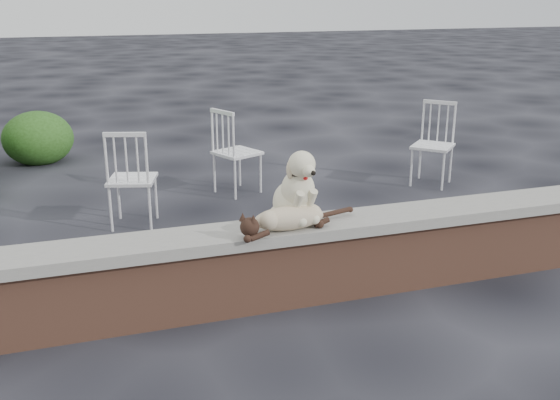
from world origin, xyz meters
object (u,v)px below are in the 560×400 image
object	(u,v)px
chair_c	(132,177)
chair_e	(237,151)
cat	(289,217)
dog	(293,184)
chair_d	(433,144)

from	to	relation	value
chair_c	chair_e	xyz separation A→B (m)	(1.19, 0.70, 0.00)
cat	chair_e	bearing A→B (deg)	71.54
dog	cat	xyz separation A→B (m)	(-0.08, -0.15, -0.18)
chair_c	dog	bearing A→B (deg)	132.74
cat	chair_e	world-z (taller)	chair_e
chair_e	cat	bearing A→B (deg)	148.08
dog	chair_c	bearing A→B (deg)	104.97
dog	chair_d	bearing A→B (deg)	30.55
chair_c	chair_d	xyz separation A→B (m)	(3.39, 0.32, 0.00)
cat	chair_e	size ratio (longest dim) A/B	1.18
cat	chair_c	distance (m)	2.22
chair_d	chair_e	bearing A→B (deg)	-144.72
dog	cat	world-z (taller)	dog
chair_d	dog	bearing A→B (deg)	-92.79
cat	chair_c	world-z (taller)	chair_c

